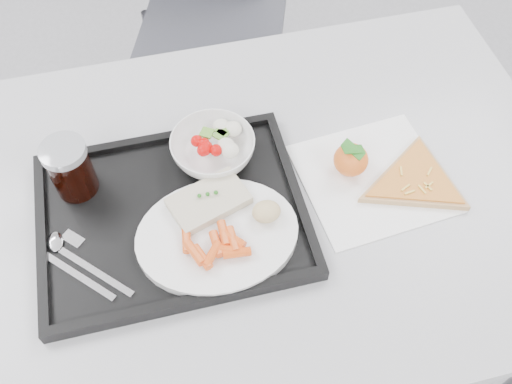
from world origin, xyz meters
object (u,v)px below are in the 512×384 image
at_px(dinner_plate, 217,236).
at_px(salad_bowl, 213,148).
at_px(table, 247,215).
at_px(tray, 172,216).
at_px(cola_glass, 70,168).
at_px(tangerine, 351,160).
at_px(pizza_slice, 416,181).

bearing_deg(dinner_plate, salad_bowl, 80.81).
bearing_deg(salad_bowl, table, -65.12).
bearing_deg(tray, cola_glass, 147.73).
height_order(table, tangerine, tangerine).
relative_size(table, cola_glass, 11.11).
relative_size(tray, tangerine, 5.95).
bearing_deg(dinner_plate, tray, 135.49).
distance_m(dinner_plate, tangerine, 0.28).
height_order(tangerine, pizza_slice, tangerine).
relative_size(table, salad_bowl, 7.89).
bearing_deg(pizza_slice, tray, 175.97).
distance_m(salad_bowl, pizza_slice, 0.37).
bearing_deg(table, salad_bowl, 114.88).
distance_m(tray, cola_glass, 0.19).
bearing_deg(cola_glass, pizza_slice, -12.16).
relative_size(tray, dinner_plate, 1.67).
xyz_separation_m(tray, salad_bowl, (0.09, 0.11, 0.03)).
bearing_deg(salad_bowl, cola_glass, -177.74).
xyz_separation_m(dinner_plate, cola_glass, (-0.22, 0.16, 0.05)).
xyz_separation_m(cola_glass, tangerine, (0.48, -0.07, -0.04)).
bearing_deg(pizza_slice, salad_bowl, 158.23).
xyz_separation_m(tray, pizza_slice, (0.43, -0.03, 0.00)).
relative_size(salad_bowl, cola_glass, 1.41).
height_order(table, cola_glass, cola_glass).
bearing_deg(salad_bowl, tangerine, -19.08).
distance_m(table, salad_bowl, 0.14).
distance_m(table, dinner_plate, 0.14).
bearing_deg(pizza_slice, tangerine, 152.66).
distance_m(tray, tangerine, 0.33).
bearing_deg(salad_bowl, tray, -131.72).
bearing_deg(dinner_plate, table, 50.82).
distance_m(tray, dinner_plate, 0.09).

